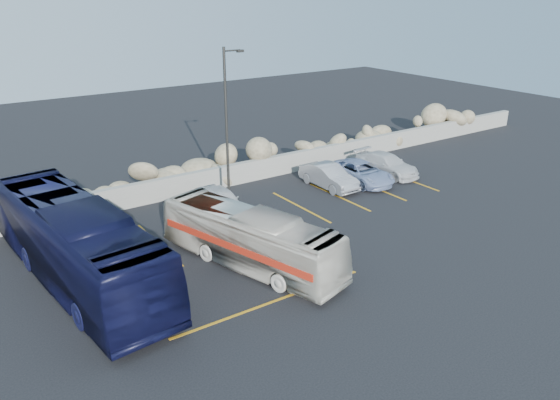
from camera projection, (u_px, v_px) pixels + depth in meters
ground at (297, 296)px, 20.10m from camera, size 90.00×90.00×0.00m
seawall at (165, 189)px, 29.10m from camera, size 60.00×0.40×1.20m
riprap_pile at (155, 170)px, 29.76m from camera, size 54.00×2.80×2.60m
parking_lines at (307, 219)px, 26.82m from camera, size 18.16×9.36×0.01m
lamppost at (227, 123)px, 27.18m from camera, size 1.14×0.18×8.00m
vintage_bus at (250, 239)px, 21.94m from camera, size 4.29×8.75×2.38m
tour_coach at (77, 244)px, 20.52m from camera, size 3.91×11.88×3.25m
car_a at (222, 201)px, 27.41m from camera, size 1.59×3.72×1.25m
car_b at (329, 176)px, 30.83m from camera, size 1.43×3.98×1.31m
car_c at (386, 164)px, 33.03m from camera, size 2.10×4.42×1.24m
car_d at (361, 172)px, 31.64m from camera, size 2.16×4.44×1.22m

